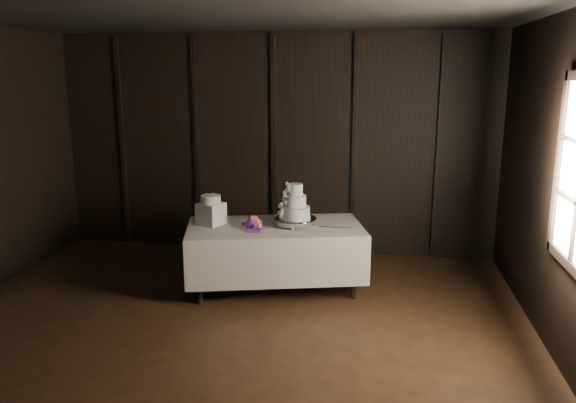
{
  "coord_description": "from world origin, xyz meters",
  "views": [
    {
      "loc": [
        1.41,
        -4.05,
        2.46
      ],
      "look_at": [
        0.44,
        2.02,
        1.05
      ],
      "focal_mm": 35.0,
      "sensor_mm": 36.0,
      "label": 1
    }
  ],
  "objects_px": {
    "wedding_cake": "(293,205)",
    "bouquet": "(252,224)",
    "cake_stand": "(295,222)",
    "box_pedestal": "(211,214)",
    "display_table": "(275,254)",
    "small_cake": "(211,199)"
  },
  "relations": [
    {
      "from": "display_table",
      "to": "wedding_cake",
      "type": "height_order",
      "value": "wedding_cake"
    },
    {
      "from": "small_cake",
      "to": "display_table",
      "type": "bearing_deg",
      "value": 4.05
    },
    {
      "from": "bouquet",
      "to": "small_cake",
      "type": "height_order",
      "value": "small_cake"
    },
    {
      "from": "cake_stand",
      "to": "bouquet",
      "type": "height_order",
      "value": "bouquet"
    },
    {
      "from": "wedding_cake",
      "to": "bouquet",
      "type": "height_order",
      "value": "wedding_cake"
    },
    {
      "from": "wedding_cake",
      "to": "bouquet",
      "type": "distance_m",
      "value": 0.51
    },
    {
      "from": "display_table",
      "to": "small_cake",
      "type": "bearing_deg",
      "value": 169.8
    },
    {
      "from": "box_pedestal",
      "to": "small_cake",
      "type": "height_order",
      "value": "small_cake"
    },
    {
      "from": "display_table",
      "to": "small_cake",
      "type": "height_order",
      "value": "small_cake"
    },
    {
      "from": "cake_stand",
      "to": "wedding_cake",
      "type": "xyz_separation_m",
      "value": [
        -0.03,
        -0.02,
        0.2
      ]
    },
    {
      "from": "display_table",
      "to": "small_cake",
      "type": "relative_size",
      "value": 9.57
    },
    {
      "from": "cake_stand",
      "to": "wedding_cake",
      "type": "bearing_deg",
      "value": -150.26
    },
    {
      "from": "display_table",
      "to": "bouquet",
      "type": "height_order",
      "value": "bouquet"
    },
    {
      "from": "cake_stand",
      "to": "box_pedestal",
      "type": "relative_size",
      "value": 1.86
    },
    {
      "from": "bouquet",
      "to": "wedding_cake",
      "type": "bearing_deg",
      "value": 23.36
    },
    {
      "from": "cake_stand",
      "to": "box_pedestal",
      "type": "bearing_deg",
      "value": -174.28
    },
    {
      "from": "cake_stand",
      "to": "small_cake",
      "type": "distance_m",
      "value": 1.0
    },
    {
      "from": "display_table",
      "to": "box_pedestal",
      "type": "xyz_separation_m",
      "value": [
        -0.74,
        -0.05,
        0.47
      ]
    },
    {
      "from": "bouquet",
      "to": "small_cake",
      "type": "distance_m",
      "value": 0.56
    },
    {
      "from": "bouquet",
      "to": "display_table",
      "type": "bearing_deg",
      "value": 34.17
    },
    {
      "from": "cake_stand",
      "to": "bouquet",
      "type": "xyz_separation_m",
      "value": [
        -0.46,
        -0.2,
        0.01
      ]
    },
    {
      "from": "wedding_cake",
      "to": "box_pedestal",
      "type": "bearing_deg",
      "value": 164.3
    }
  ]
}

